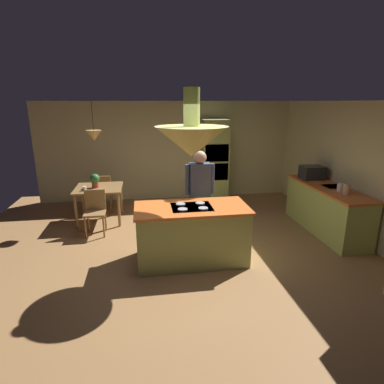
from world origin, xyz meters
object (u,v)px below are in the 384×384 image
(person_at_island, at_px, (200,191))
(microwave_on_counter, at_px, (312,172))
(potted_plant_on_table, at_px, (95,180))
(oven_tower, at_px, (214,161))
(canister_flour, at_px, (347,189))
(kitchen_island, at_px, (192,234))
(cup_on_table, at_px, (85,189))
(chair_facing_island, at_px, (95,209))
(canister_sugar, at_px, (340,187))
(dining_table, at_px, (99,192))
(chair_by_back_wall, at_px, (103,190))

(person_at_island, height_order, microwave_on_counter, person_at_island)
(person_at_island, bearing_deg, potted_plant_on_table, 145.96)
(oven_tower, xyz_separation_m, canister_flour, (1.74, -2.99, -0.03))
(oven_tower, bearing_deg, microwave_on_counter, -45.82)
(kitchen_island, height_order, cup_on_table, kitchen_island)
(person_at_island, xyz_separation_m, chair_facing_island, (-1.96, 0.69, -0.48))
(potted_plant_on_table, relative_size, canister_sugar, 1.84)
(kitchen_island, relative_size, canister_flour, 9.53)
(dining_table, xyz_separation_m, chair_by_back_wall, (0.00, 0.69, -0.15))
(kitchen_island, height_order, microwave_on_counter, microwave_on_counter)
(potted_plant_on_table, height_order, canister_sugar, canister_sugar)
(chair_facing_island, bearing_deg, canister_sugar, -12.12)
(microwave_on_counter, bearing_deg, cup_on_table, 175.06)
(chair_by_back_wall, height_order, canister_sugar, canister_sugar)
(canister_flour, bearing_deg, potted_plant_on_table, 158.28)
(person_at_island, xyz_separation_m, potted_plant_on_table, (-2.02, 1.37, -0.05))
(person_at_island, distance_m, cup_on_table, 2.49)
(oven_tower, height_order, person_at_island, oven_tower)
(person_at_island, distance_m, potted_plant_on_table, 2.44)
(dining_table, xyz_separation_m, microwave_on_counter, (4.54, -0.65, 0.42))
(person_at_island, bearing_deg, chair_by_back_wall, 133.52)
(microwave_on_counter, bearing_deg, dining_table, 171.88)
(dining_table, height_order, canister_sugar, canister_sugar)
(kitchen_island, xyz_separation_m, cup_on_table, (-1.95, 1.87, 0.34))
(person_at_island, xyz_separation_m, canister_sugar, (2.58, -0.29, 0.03))
(dining_table, relative_size, canister_sugar, 6.02)
(kitchen_island, xyz_separation_m, canister_sugar, (2.84, 0.44, 0.54))
(oven_tower, distance_m, dining_table, 3.05)
(kitchen_island, bearing_deg, microwave_on_counter, 27.08)
(oven_tower, height_order, canister_flour, oven_tower)
(cup_on_table, distance_m, canister_flour, 5.05)
(potted_plant_on_table, height_order, canister_flour, canister_flour)
(dining_table, relative_size, cup_on_table, 10.89)
(chair_facing_island, bearing_deg, dining_table, 90.00)
(person_at_island, bearing_deg, dining_table, 144.93)
(person_at_island, bearing_deg, oven_tower, 71.60)
(kitchen_island, distance_m, cup_on_table, 2.72)
(chair_by_back_wall, xyz_separation_m, cup_on_table, (-0.25, -0.92, 0.30))
(potted_plant_on_table, bearing_deg, oven_tower, 21.96)
(oven_tower, relative_size, dining_table, 2.15)
(canister_flour, distance_m, microwave_on_counter, 1.20)
(cup_on_table, xyz_separation_m, canister_sugar, (4.79, -1.43, 0.21))
(dining_table, distance_m, chair_facing_island, 0.71)
(oven_tower, distance_m, chair_by_back_wall, 2.89)
(dining_table, bearing_deg, chair_by_back_wall, 90.00)
(person_at_island, bearing_deg, cup_on_table, 152.63)
(canister_flour, bearing_deg, chair_facing_island, 165.73)
(microwave_on_counter, bearing_deg, canister_flour, -90.00)
(chair_facing_island, relative_size, microwave_on_counter, 1.89)
(dining_table, bearing_deg, person_at_island, -35.07)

